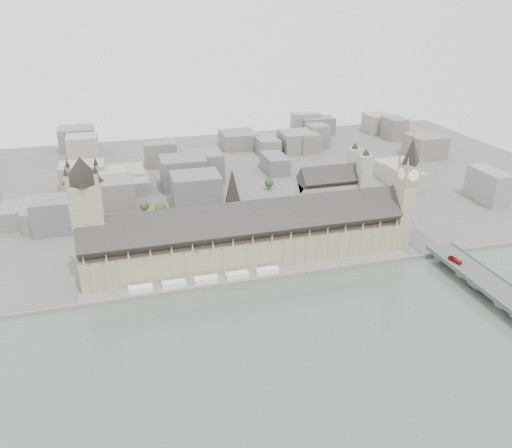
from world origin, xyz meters
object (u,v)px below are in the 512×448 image
object	(u,v)px
westminster_abbey	(334,191)
red_bus_north	(455,260)
victoria_tower	(88,214)
car_approach	(412,221)
palace_of_westminster	(247,237)
westminster_bridge	(497,294)
elizabeth_tower	(407,186)

from	to	relation	value
westminster_abbey	red_bus_north	xyz separation A→B (m)	(44.81, -139.82, -13.16)
victoria_tower	car_approach	size ratio (longest dim) A/B	19.72
westminster_abbey	palace_of_westminster	bearing A→B (deg)	-145.83
victoria_tower	westminster_bridge	world-z (taller)	victoria_tower
palace_of_westminster	red_bus_north	xyz separation A→B (m)	(155.74, -64.52, -10.78)
victoria_tower	car_approach	bearing A→B (deg)	1.67
palace_of_westminster	car_approach	bearing A→B (deg)	5.08
westminster_abbey	car_approach	xyz separation A→B (m)	(54.51, -60.60, -14.10)
westminster_bridge	car_approach	xyz separation A→B (m)	(3.44, 121.90, 5.86)
westminster_abbey	car_approach	distance (m)	82.72
car_approach	elizabeth_tower	bearing A→B (deg)	-144.45
palace_of_westminster	victoria_tower	size ratio (longest dim) A/B	2.65
palace_of_westminster	red_bus_north	size ratio (longest dim) A/B	22.03
palace_of_westminster	westminster_abbey	size ratio (longest dim) A/B	3.90
victoria_tower	westminster_abbey	size ratio (longest dim) A/B	1.47
victoria_tower	westminster_bridge	xyz separation A→B (m)	(284.00, -113.50, -50.08)
palace_of_westminster	elizabeth_tower	distance (m)	142.94
elizabeth_tower	westminster_bridge	world-z (taller)	elizabeth_tower
palace_of_westminster	car_approach	xyz separation A→B (m)	(165.44, 14.70, -11.72)
palace_of_westminster	westminster_abbey	distance (m)	134.09
red_bus_north	car_approach	bearing A→B (deg)	70.80
palace_of_westminster	car_approach	size ratio (longest dim) A/B	52.26
elizabeth_tower	victoria_tower	xyz separation A→B (m)	(-260.00, 18.00, -2.88)
palace_of_westminster	elizabeth_tower	world-z (taller)	elizabeth_tower
elizabeth_tower	westminster_bridge	distance (m)	111.81
elizabeth_tower	westminster_abbey	size ratio (longest dim) A/B	1.58
elizabeth_tower	victoria_tower	distance (m)	260.64
red_bus_north	westminster_abbey	bearing A→B (deg)	95.55
car_approach	palace_of_westminster	bearing A→B (deg)	176.73
palace_of_westminster	elizabeth_tower	xyz separation A→B (m)	(138.00, -11.70, 35.38)
westminster_bridge	car_approach	size ratio (longest dim) A/B	64.09
westminster_bridge	red_bus_north	world-z (taller)	red_bus_north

